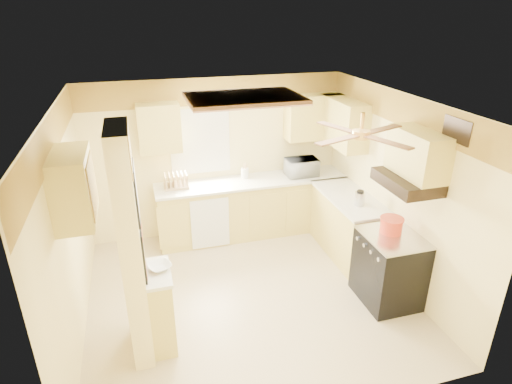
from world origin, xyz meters
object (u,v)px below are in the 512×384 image
object	(u,v)px
microwave	(302,167)
kettle	(360,198)
bowl	(160,267)
dutch_oven	(391,225)
stove	(389,268)

from	to	relation	value
microwave	kettle	xyz separation A→B (m)	(0.35, -1.26, -0.04)
bowl	dutch_oven	distance (m)	2.79
kettle	microwave	bearing A→B (deg)	105.53
microwave	bowl	distance (m)	3.19
stove	microwave	xyz separation A→B (m)	(-0.35, 2.12, 0.62)
microwave	kettle	bearing A→B (deg)	105.61
dutch_oven	microwave	bearing A→B (deg)	100.38
microwave	kettle	distance (m)	1.31
stove	dutch_oven	bearing A→B (deg)	78.51
dutch_oven	stove	bearing A→B (deg)	-101.49
stove	dutch_oven	xyz separation A→B (m)	(0.02, 0.10, 0.55)
bowl	dutch_oven	bearing A→B (deg)	1.38
microwave	dutch_oven	size ratio (longest dim) A/B	1.74
stove	bowl	world-z (taller)	bowl
bowl	dutch_oven	size ratio (longest dim) A/B	0.81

